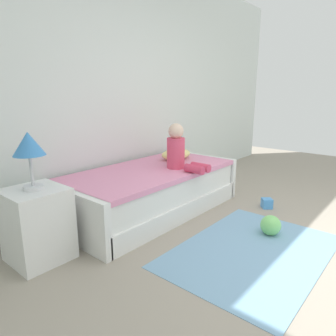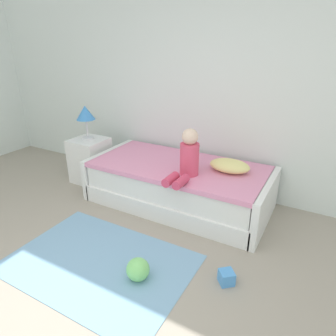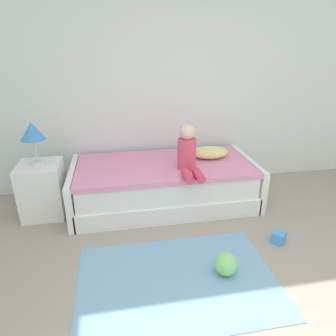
{
  "view_description": "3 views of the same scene",
  "coord_description": "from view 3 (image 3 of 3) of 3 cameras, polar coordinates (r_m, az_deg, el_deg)",
  "views": [
    {
      "loc": [
        -2.56,
        -0.29,
        1.34
      ],
      "look_at": [
        -0.16,
        1.75,
        0.55
      ],
      "focal_mm": 32.69,
      "sensor_mm": 36.0,
      "label": 1
    },
    {
      "loc": [
        1.3,
        -0.87,
        1.83
      ],
      "look_at": [
        -0.16,
        1.75,
        0.55
      ],
      "focal_mm": 32.28,
      "sensor_mm": 36.0,
      "label": 2
    },
    {
      "loc": [
        -0.69,
        -1.16,
        1.8
      ],
      "look_at": [
        -0.16,
        1.75,
        0.55
      ],
      "focal_mm": 32.32,
      "sensor_mm": 36.0,
      "label": 3
    }
  ],
  "objects": [
    {
      "name": "bed",
      "position": [
        3.56,
        -0.72,
        -2.96
      ],
      "size": [
        2.11,
        1.0,
        0.5
      ],
      "color": "white",
      "rests_on": "ground"
    },
    {
      "name": "toy_ball",
      "position": [
        2.66,
        10.84,
        -17.39
      ],
      "size": [
        0.19,
        0.19,
        0.19
      ],
      "primitive_type": "sphere",
      "color": "#7FD872",
      "rests_on": "ground"
    },
    {
      "name": "toy_block",
      "position": [
        3.16,
        20.15,
        -12.22
      ],
      "size": [
        0.16,
        0.16,
        0.11
      ],
      "primitive_type": "cube",
      "rotation": [
        0.0,
        0.0,
        2.28
      ],
      "color": "#4C99E5",
      "rests_on": "ground"
    },
    {
      "name": "pillow",
      "position": [
        3.65,
        7.88,
        2.95
      ],
      "size": [
        0.44,
        0.3,
        0.13
      ],
      "primitive_type": "ellipsoid",
      "color": "#F2E58C",
      "rests_on": "bed"
    },
    {
      "name": "nightstand",
      "position": [
        3.58,
        -22.57,
        -3.77
      ],
      "size": [
        0.44,
        0.44,
        0.6
      ],
      "primitive_type": "cube",
      "color": "white",
      "rests_on": "ground"
    },
    {
      "name": "area_rug",
      "position": [
        2.62,
        1.82,
        -20.41
      ],
      "size": [
        1.6,
        1.1,
        0.01
      ],
      "primitive_type": "cube",
      "color": "#7AA8CC",
      "rests_on": "ground"
    },
    {
      "name": "wall_rear",
      "position": [
        3.84,
        0.06,
        17.69
      ],
      "size": [
        7.2,
        0.1,
        2.9
      ],
      "primitive_type": "cube",
      "color": "silver",
      "rests_on": "ground"
    },
    {
      "name": "table_lamp",
      "position": [
        3.36,
        -24.2,
        6.0
      ],
      "size": [
        0.24,
        0.24,
        0.45
      ],
      "color": "silver",
      "rests_on": "nightstand"
    },
    {
      "name": "child_figure",
      "position": [
        3.22,
        3.76,
        2.96
      ],
      "size": [
        0.2,
        0.51,
        0.5
      ],
      "color": "#E04C6B",
      "rests_on": "bed"
    }
  ]
}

